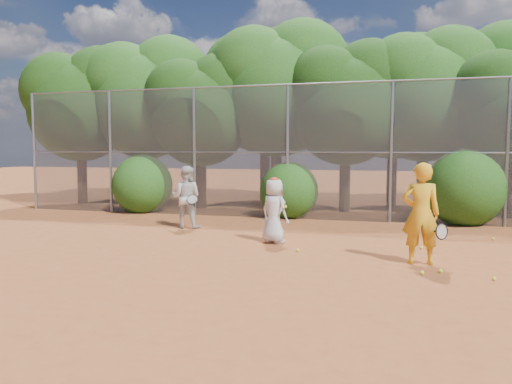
% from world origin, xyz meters
% --- Properties ---
extents(ground, '(80.00, 80.00, 0.00)m').
position_xyz_m(ground, '(0.00, 0.00, 0.00)').
color(ground, brown).
rests_on(ground, ground).
extents(fence_back, '(20.05, 0.09, 4.03)m').
position_xyz_m(fence_back, '(-0.12, 6.00, 2.05)').
color(fence_back, gray).
rests_on(fence_back, ground).
extents(tree_0, '(4.38, 3.81, 6.00)m').
position_xyz_m(tree_0, '(-9.44, 8.04, 3.93)').
color(tree_0, black).
rests_on(tree_0, ground).
extents(tree_1, '(4.64, 4.03, 6.35)m').
position_xyz_m(tree_1, '(-6.94, 8.54, 4.16)').
color(tree_1, black).
rests_on(tree_1, ground).
extents(tree_2, '(3.99, 3.47, 5.47)m').
position_xyz_m(tree_2, '(-4.45, 7.83, 3.58)').
color(tree_2, black).
rests_on(tree_2, ground).
extents(tree_3, '(4.89, 4.26, 6.70)m').
position_xyz_m(tree_3, '(-1.94, 8.84, 4.40)').
color(tree_3, black).
rests_on(tree_3, ground).
extents(tree_4, '(4.19, 3.64, 5.73)m').
position_xyz_m(tree_4, '(0.55, 8.24, 3.76)').
color(tree_4, black).
rests_on(tree_4, ground).
extents(tree_5, '(4.51, 3.92, 6.17)m').
position_xyz_m(tree_5, '(3.06, 9.04, 4.05)').
color(tree_5, black).
rests_on(tree_5, ground).
extents(tree_9, '(4.83, 4.20, 6.62)m').
position_xyz_m(tree_9, '(-7.94, 10.84, 4.34)').
color(tree_9, black).
rests_on(tree_9, ground).
extents(tree_10, '(5.15, 4.48, 7.06)m').
position_xyz_m(tree_10, '(-2.93, 11.05, 4.63)').
color(tree_10, black).
rests_on(tree_10, ground).
extents(tree_11, '(4.64, 4.03, 6.35)m').
position_xyz_m(tree_11, '(2.06, 10.64, 4.16)').
color(tree_11, black).
rests_on(tree_11, ground).
extents(bush_0, '(2.00, 2.00, 2.00)m').
position_xyz_m(bush_0, '(-6.00, 6.30, 1.00)').
color(bush_0, '#1C4812').
rests_on(bush_0, ground).
extents(bush_1, '(1.80, 1.80, 1.80)m').
position_xyz_m(bush_1, '(-1.00, 6.30, 0.90)').
color(bush_1, '#1C4812').
rests_on(bush_1, ground).
extents(bush_2, '(2.20, 2.20, 2.20)m').
position_xyz_m(bush_2, '(4.00, 6.30, 1.10)').
color(bush_2, '#1C4812').
rests_on(bush_2, ground).
extents(player_yellow, '(0.84, 0.58, 1.86)m').
position_xyz_m(player_yellow, '(2.59, 0.81, 0.93)').
color(player_yellow, gold).
rests_on(player_yellow, ground).
extents(player_teen, '(0.84, 0.74, 1.48)m').
position_xyz_m(player_teen, '(-0.46, 2.09, 0.73)').
color(player_teen, silver).
rests_on(player_teen, ground).
extents(player_white, '(0.89, 0.77, 1.65)m').
position_xyz_m(player_white, '(-3.23, 3.56, 0.82)').
color(player_white, silver).
rests_on(player_white, ground).
extents(ball_0, '(0.07, 0.07, 0.07)m').
position_xyz_m(ball_0, '(2.91, 0.20, 0.03)').
color(ball_0, '#DCED2B').
rests_on(ball_0, ground).
extents(ball_1, '(0.07, 0.07, 0.07)m').
position_xyz_m(ball_1, '(2.82, 2.25, 0.03)').
color(ball_1, '#DCED2B').
rests_on(ball_1, ground).
extents(ball_2, '(0.07, 0.07, 0.07)m').
position_xyz_m(ball_2, '(2.60, 0.00, 0.03)').
color(ball_2, '#DCED2B').
rests_on(ball_2, ground).
extents(ball_3, '(0.07, 0.07, 0.07)m').
position_xyz_m(ball_3, '(3.69, -0.09, 0.03)').
color(ball_3, '#DCED2B').
rests_on(ball_3, ground).
extents(ball_4, '(0.07, 0.07, 0.07)m').
position_xyz_m(ball_4, '(0.24, 1.26, 0.03)').
color(ball_4, '#DCED2B').
rests_on(ball_4, ground).
extents(ball_5, '(0.07, 0.07, 0.07)m').
position_xyz_m(ball_5, '(4.34, 3.77, 0.03)').
color(ball_5, '#DCED2B').
rests_on(ball_5, ground).
extents(ball_6, '(0.07, 0.07, 0.07)m').
position_xyz_m(ball_6, '(2.69, 2.22, 0.03)').
color(ball_6, '#DCED2B').
rests_on(ball_6, ground).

